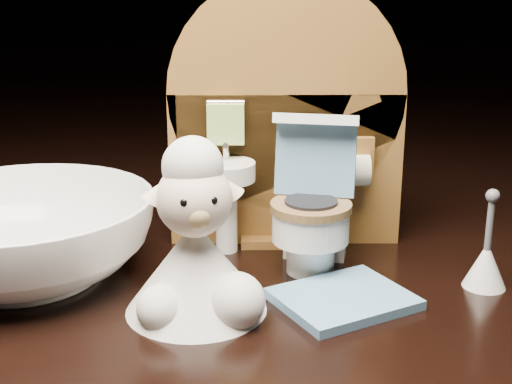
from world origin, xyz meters
TOP-DOWN VIEW (x-y plane):
  - backdrop_panel at (-0.00, 0.06)m, footprint 0.13×0.05m
  - toy_toilet at (0.01, 0.03)m, footprint 0.05×0.06m
  - bath_mat at (0.02, -0.02)m, footprint 0.08×0.07m
  - toilet_brush at (0.10, -0.00)m, footprint 0.02×0.02m
  - plush_lamb at (-0.04, -0.03)m, footprint 0.07×0.07m
  - ceramic_bowl at (-0.13, 0.01)m, footprint 0.15×0.15m

SIDE VIEW (x-z plane):
  - bath_mat at x=0.02m, z-range 0.00..0.00m
  - toilet_brush at x=0.10m, z-range -0.01..0.04m
  - ceramic_bowl at x=-0.13m, z-range 0.00..0.04m
  - plush_lamb at x=-0.04m, z-range -0.01..0.07m
  - toy_toilet at x=0.01m, z-range -0.01..0.07m
  - backdrop_panel at x=0.00m, z-range -0.01..0.14m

